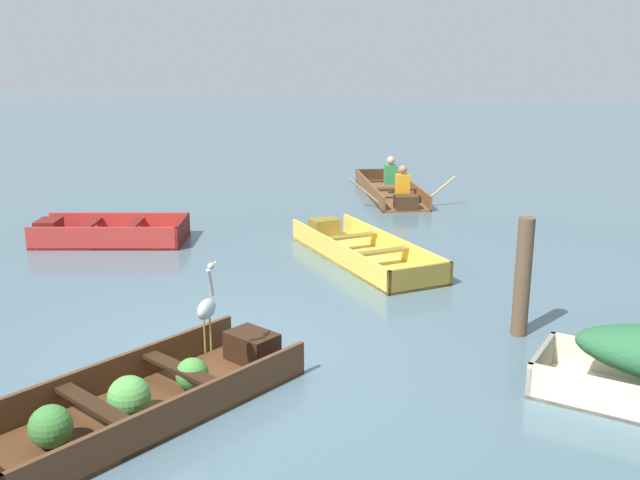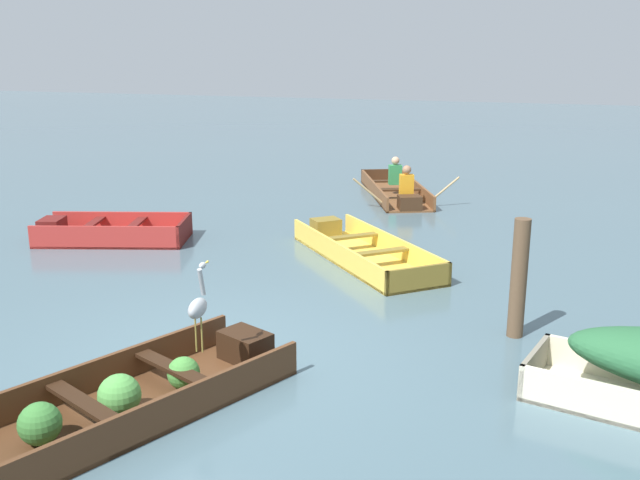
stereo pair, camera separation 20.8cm
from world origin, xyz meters
TOP-DOWN VIEW (x-y plane):
  - ground_plane at (0.00, 0.00)m, footprint 80.00×80.00m
  - dinghy_dark_varnish_foreground at (-0.21, -1.19)m, footprint 2.27×3.33m
  - skiff_yellow_near_moored at (0.32, 4.23)m, footprint 3.02×3.10m
  - skiff_red_far_moored at (-4.11, 3.76)m, footprint 2.72×1.84m
  - rowboat_wooden_brown_with_crew at (-0.26, 9.07)m, footprint 2.76×3.65m
  - heron_on_dinghy at (0.18, -0.68)m, footprint 0.17×0.46m
  - mooring_post at (2.91, 1.77)m, footprint 0.18×0.18m

SIDE VIEW (x-z plane):
  - ground_plane at x=0.00m, z-range 0.00..0.00m
  - skiff_yellow_near_moored at x=0.32m, z-range -0.06..0.29m
  - skiff_red_far_moored at x=-4.11m, z-range -0.06..0.34m
  - dinghy_dark_varnish_foreground at x=-0.21m, z-range -0.07..0.36m
  - rowboat_wooden_brown_with_crew at x=-0.26m, z-range -0.28..0.61m
  - mooring_post at x=2.91m, z-range 0.00..1.39m
  - heron_on_dinghy at x=0.18m, z-range 0.47..1.31m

